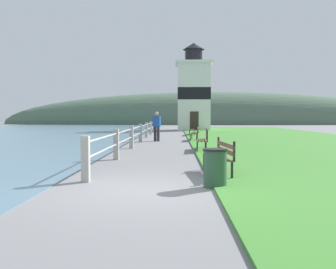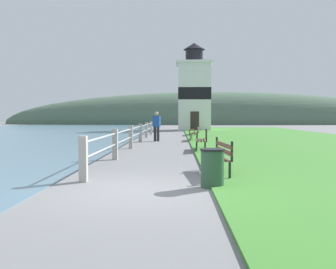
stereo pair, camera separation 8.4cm
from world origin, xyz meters
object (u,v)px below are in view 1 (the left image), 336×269
Objects in this scene: park_bench_by_lighthouse at (193,129)px; person_strolling at (157,125)px; park_bench_far at (196,132)px; park_bench_midway at (204,139)px; park_bench_near at (220,154)px; lighthouse at (194,92)px; trash_bin at (215,168)px.

park_bench_by_lighthouse is 7.34m from person_strolling.
park_bench_far is at bearing 91.52° from park_bench_by_lighthouse.
park_bench_near is at bearing 93.07° from park_bench_midway.
lighthouse reaches higher than trash_bin.
person_strolling is (-2.33, 12.87, 0.44)m from park_bench_near.
trash_bin is at bearing -156.94° from person_strolling.
park_bench_far is at bearing -62.31° from person_strolling.
trash_bin is at bearing 91.05° from park_bench_midway.
park_bench_far is 0.19× the size of lighthouse.
trash_bin is (-0.32, -1.77, -0.12)m from park_bench_near.
park_bench_near reaches higher than trash_bin.
park_bench_by_lighthouse is at bearing 88.68° from trash_bin.
trash_bin is at bearing 74.62° from park_bench_near.
person_strolling reaches higher than park_bench_by_lighthouse.
park_bench_by_lighthouse is 11.84m from lighthouse.
lighthouse is 5.23× the size of person_strolling.
lighthouse is 33.03m from trash_bin.
park_bench_far is at bearing -86.35° from park_bench_midway.
lighthouse reaches higher than park_bench_midway.
park_bench_far is (-0.01, 6.65, -0.00)m from park_bench_midway.
park_bench_near is 0.20× the size of lighthouse.
park_bench_midway is 6.65m from park_bench_far.
park_bench_near is at bearing -154.51° from person_strolling.
park_bench_near is at bearing 95.21° from park_bench_far.
lighthouse is at bearing 88.15° from trash_bin.
park_bench_near is at bearing 92.10° from park_bench_by_lighthouse.
park_bench_near is 2.29× the size of trash_bin.
park_bench_midway is (0.06, 6.75, 0.00)m from park_bench_near.
park_bench_midway is at bearing 95.50° from park_bench_far.
lighthouse is (0.75, 31.03, 3.57)m from park_bench_near.
park_bench_far is 6.36m from park_bench_by_lighthouse.
park_bench_midway is 1.10× the size of person_strolling.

